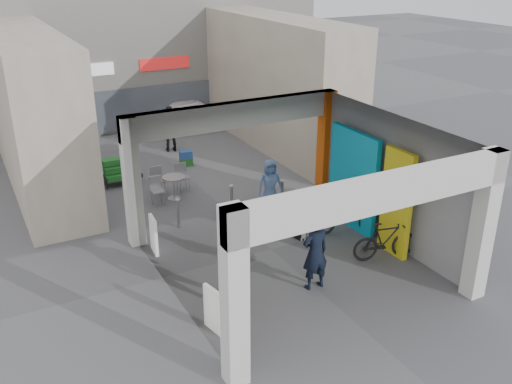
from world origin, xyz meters
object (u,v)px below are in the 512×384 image
bicycle_rear (385,240)px  cafe_set (167,187)px  border_collie (301,231)px  white_van (195,113)px  man_back_turned (237,265)px  man_elderly (270,184)px  man_crates (171,129)px  man_with_dog (315,253)px  produce_stand (121,174)px  bicycle_front (347,216)px

bicycle_rear → cafe_set: bearing=42.4°
border_collie → white_van: (1.60, 11.37, 0.36)m
cafe_set → bicycle_rear: size_ratio=0.85×
man_back_turned → white_van: man_back_turned is taller
man_elderly → man_crates: (-0.77, 6.46, 0.12)m
man_crates → white_van: (2.12, 2.74, -0.28)m
man_with_dog → cafe_set: bearing=-79.8°
cafe_set → man_back_turned: man_back_turned is taller
produce_stand → man_back_turned: (0.29, -8.22, 0.67)m
man_with_dog → man_crates: (0.49, 10.81, -0.02)m
bicycle_front → cafe_set: bearing=58.5°
bicycle_rear → border_collie: bearing=48.1°
man_crates → cafe_set: bearing=82.0°
produce_stand → man_with_dog: size_ratio=0.72×
man_elderly → bicycle_front: bearing=-55.5°
man_elderly → bicycle_front: size_ratio=0.78×
bicycle_front → produce_stand: bearing=56.9°
man_back_turned → man_elderly: size_ratio=1.30×
border_collie → man_crates: size_ratio=0.36×
produce_stand → man_crates: (2.68, 2.39, 0.55)m
border_collie → man_with_dog: 2.49m
border_collie → man_elderly: man_elderly is taller
man_with_dog → man_crates: man_with_dog is taller
man_back_turned → bicycle_rear: bearing=-0.8°
bicycle_rear → white_van: white_van is taller
border_collie → bicycle_rear: bearing=-66.3°
cafe_set → man_back_turned: 6.55m
border_collie → man_elderly: bearing=72.7°
cafe_set → produce_stand: size_ratio=1.13×
border_collie → man_crates: (-0.52, 8.63, 0.64)m
border_collie → white_van: white_van is taller
man_with_dog → man_crates: 10.82m
man_crates → man_with_dog: bearing=101.3°
man_elderly → man_with_dog: bearing=-94.7°
man_back_turned → bicycle_front: (4.21, 1.68, -0.48)m
man_crates → man_elderly: bearing=110.7°
man_back_turned → white_van: (4.51, 13.36, -0.40)m
man_with_dog → man_back_turned: man_back_turned is taller
man_crates → white_van: bearing=-113.8°
bicycle_rear → man_elderly: bearing=28.2°
produce_stand → man_back_turned: bearing=-104.5°
man_elderly → border_collie: bearing=-85.1°
man_with_dog → bicycle_front: bearing=-140.8°
man_with_dog → man_back_turned: size_ratio=0.91×
man_with_dog → man_elderly: 4.53m
man_with_dog → white_van: man_with_dog is taller
bicycle_rear → white_van: (0.30, 13.27, 0.09)m
man_back_turned → bicycle_rear: 4.24m
border_collie → man_with_dog: size_ratio=0.35×
man_elderly → bicycle_rear: man_elderly is taller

